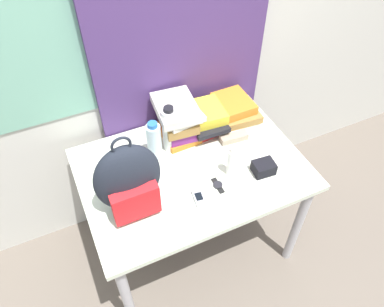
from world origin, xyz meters
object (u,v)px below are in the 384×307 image
at_px(book_stack_right, 234,109).
at_px(camera_pouch, 264,168).
at_px(water_bottle, 154,141).
at_px(sports_bottle, 170,129).
at_px(sunglasses_case, 234,137).
at_px(backpack, 128,180).
at_px(book_stack_left, 178,119).
at_px(book_stack_center, 204,118).
at_px(sunscreen_bottle, 231,162).
at_px(cell_phone, 199,197).
at_px(wristwatch, 218,185).

bearing_deg(book_stack_right, camera_pouch, -98.62).
xyz_separation_m(water_bottle, sports_bottle, (0.10, 0.03, 0.02)).
relative_size(book_stack_right, sunglasses_case, 1.92).
height_order(backpack, camera_pouch, backpack).
bearing_deg(water_bottle, book_stack_left, 29.18).
bearing_deg(water_bottle, backpack, -129.84).
distance_m(book_stack_right, sunglasses_case, 0.19).
bearing_deg(backpack, water_bottle, 50.16).
relative_size(book_stack_center, water_bottle, 1.21).
relative_size(book_stack_left, sunscreen_bottle, 1.57).
xyz_separation_m(book_stack_left, book_stack_right, (0.34, 0.00, -0.06)).
relative_size(book_stack_right, sunscreen_bottle, 1.67).
distance_m(sports_bottle, sunscreen_bottle, 0.35).
bearing_deg(cell_phone, sunscreen_bottle, 20.02).
distance_m(book_stack_right, sports_bottle, 0.42).
bearing_deg(book_stack_center, backpack, -147.60).
bearing_deg(sunglasses_case, sunscreen_bottle, -123.28).
bearing_deg(wristwatch, book_stack_left, 94.98).
xyz_separation_m(cell_phone, wristwatch, (0.12, 0.03, -0.00)).
distance_m(sports_bottle, sunglasses_case, 0.36).
relative_size(book_stack_left, sports_bottle, 1.04).
bearing_deg(backpack, book_stack_center, 32.40).
bearing_deg(sunglasses_case, wristwatch, -132.28).
relative_size(sports_bottle, camera_pouch, 2.43).
height_order(backpack, sunscreen_bottle, backpack).
bearing_deg(camera_pouch, backpack, 173.13).
height_order(book_stack_left, wristwatch, book_stack_left).
bearing_deg(water_bottle, sunglasses_case, -8.46).
height_order(sports_bottle, cell_phone, sports_bottle).
distance_m(water_bottle, wristwatch, 0.38).
xyz_separation_m(backpack, sunscreen_bottle, (0.50, -0.02, -0.10)).
bearing_deg(sports_bottle, backpack, -137.60).
height_order(book_stack_left, cell_phone, book_stack_left).
bearing_deg(water_bottle, book_stack_right, 10.65).
bearing_deg(book_stack_left, water_bottle, -150.82).
distance_m(sports_bottle, cell_phone, 0.38).
bearing_deg(book_stack_center, cell_phone, -118.76).
bearing_deg(book_stack_right, wristwatch, -127.36).
relative_size(book_stack_center, sunglasses_case, 1.79).
bearing_deg(book_stack_left, sports_bottle, -138.10).
xyz_separation_m(book_stack_right, water_bottle, (-0.51, -0.10, 0.05)).
distance_m(water_bottle, cell_phone, 0.36).
bearing_deg(book_stack_right, book_stack_left, -179.56).
bearing_deg(book_stack_left, wristwatch, -85.02).
xyz_separation_m(backpack, water_bottle, (0.20, 0.24, -0.07)).
height_order(water_bottle, sunglasses_case, water_bottle).
height_order(backpack, book_stack_right, backpack).
relative_size(sunscreen_bottle, wristwatch, 1.80).
bearing_deg(book_stack_center, sports_bottle, -165.42).
relative_size(sports_bottle, sunscreen_bottle, 1.52).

